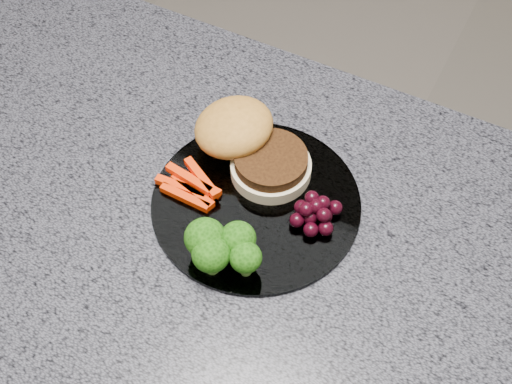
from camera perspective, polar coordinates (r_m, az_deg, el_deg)
island_cabinet at (r=1.29m, az=-0.56°, el=-14.31°), size 1.20×0.60×0.86m
countertop at (r=0.88m, az=-0.78°, el=-3.49°), size 1.20×0.60×0.04m
plate at (r=0.88m, az=0.00°, el=-0.88°), size 0.26×0.26×0.01m
burger at (r=0.91m, az=-0.74°, el=3.96°), size 0.17×0.12×0.06m
carrot_sticks at (r=0.89m, az=-5.21°, el=0.50°), size 0.09×0.06×0.02m
broccoli at (r=0.81m, az=-2.84°, el=-4.34°), size 0.10×0.08×0.06m
grape_bunch at (r=0.86m, az=4.81°, el=-1.65°), size 0.06×0.06×0.03m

